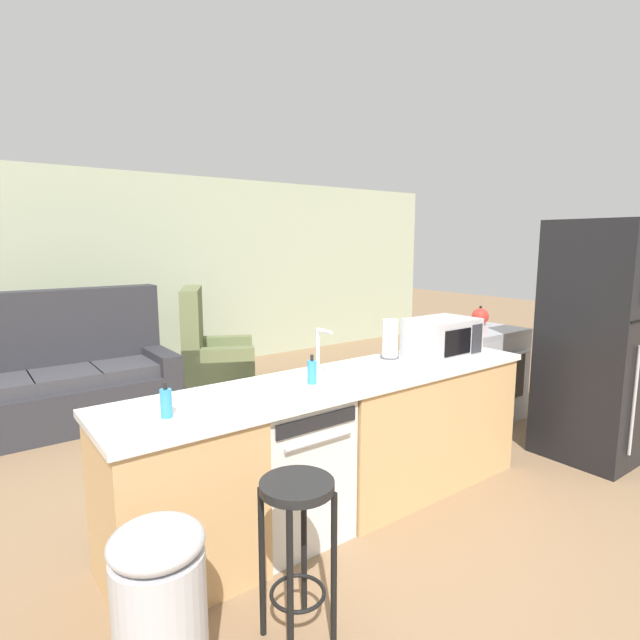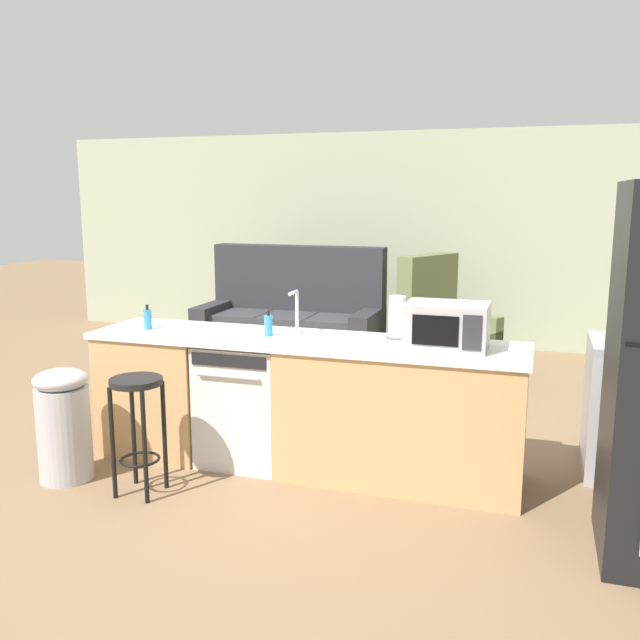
# 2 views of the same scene
# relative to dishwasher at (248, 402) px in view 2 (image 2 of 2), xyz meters

# --- Properties ---
(ground_plane) EXTENTS (24.00, 24.00, 0.00)m
(ground_plane) POSITION_rel_dishwasher_xyz_m (0.25, 0.00, -0.42)
(ground_plane) COLOR #896B4C
(wall_back) EXTENTS (10.00, 0.06, 2.60)m
(wall_back) POSITION_rel_dishwasher_xyz_m (0.55, 4.20, 0.88)
(wall_back) COLOR #A8B293
(wall_back) RESTS_ON ground_plane
(kitchen_counter) EXTENTS (2.94, 0.66, 0.90)m
(kitchen_counter) POSITION_rel_dishwasher_xyz_m (0.49, 0.00, -0.00)
(kitchen_counter) COLOR tan
(kitchen_counter) RESTS_ON ground_plane
(dishwasher) EXTENTS (0.58, 0.61, 0.84)m
(dishwasher) POSITION_rel_dishwasher_xyz_m (0.00, 0.00, 0.00)
(dishwasher) COLOR silver
(dishwasher) RESTS_ON ground_plane
(microwave) EXTENTS (0.50, 0.37, 0.28)m
(microwave) POSITION_rel_dishwasher_xyz_m (1.35, -0.00, 0.62)
(microwave) COLOR #B7B7BC
(microwave) RESTS_ON kitchen_counter
(sink_faucet) EXTENTS (0.07, 0.18, 0.30)m
(sink_faucet) POSITION_rel_dishwasher_xyz_m (0.32, 0.12, 0.61)
(sink_faucet) COLOR silver
(sink_faucet) RESTS_ON kitchen_counter
(paper_towel_roll) EXTENTS (0.14, 0.14, 0.28)m
(paper_towel_roll) POSITION_rel_dishwasher_xyz_m (1.00, 0.18, 0.62)
(paper_towel_roll) COLOR #4C4C51
(paper_towel_roll) RESTS_ON kitchen_counter
(soap_bottle) EXTENTS (0.06, 0.06, 0.18)m
(soap_bottle) POSITION_rel_dishwasher_xyz_m (0.17, -0.01, 0.55)
(soap_bottle) COLOR #338CCC
(soap_bottle) RESTS_ON kitchen_counter
(dish_soap_bottle) EXTENTS (0.06, 0.06, 0.18)m
(dish_soap_bottle) POSITION_rel_dishwasher_xyz_m (-0.73, -0.06, 0.55)
(dish_soap_bottle) COLOR #338CCC
(dish_soap_bottle) RESTS_ON kitchen_counter
(bar_stool) EXTENTS (0.32, 0.32, 0.74)m
(bar_stool) POSITION_rel_dishwasher_xyz_m (-0.42, -0.71, 0.11)
(bar_stool) COLOR black
(bar_stool) RESTS_ON ground_plane
(trash_bin) EXTENTS (0.35, 0.35, 0.74)m
(trash_bin) POSITION_rel_dishwasher_xyz_m (-1.00, -0.67, -0.04)
(trash_bin) COLOR #B7B7BC
(trash_bin) RESTS_ON ground_plane
(couch) EXTENTS (2.00, 0.91, 1.27)m
(couch) POSITION_rel_dishwasher_xyz_m (-0.73, 2.87, -0.03)
(couch) COLOR #2D2D33
(couch) RESTS_ON ground_plane
(armchair) EXTENTS (1.10, 1.12, 1.20)m
(armchair) POSITION_rel_dishwasher_xyz_m (0.91, 3.08, -0.07)
(armchair) COLOR #667047
(armchair) RESTS_ON ground_plane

